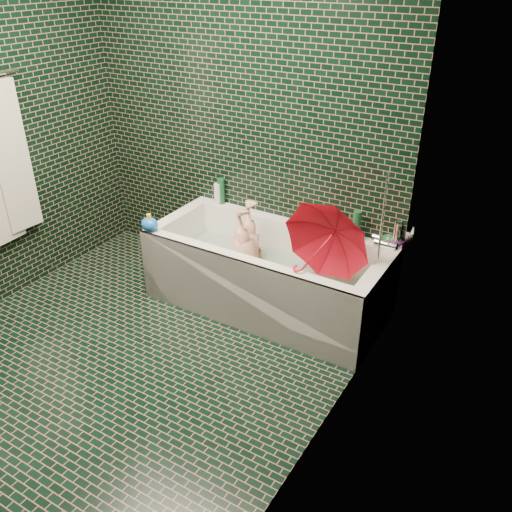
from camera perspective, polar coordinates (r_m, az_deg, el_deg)
The scene contains 18 objects.
floor at distance 3.64m, azimuth -13.37°, elevation -10.65°, with size 2.80×2.80×0.00m, color black.
wall_back at distance 4.05m, azimuth -1.57°, elevation 14.34°, with size 2.80×2.80×0.00m, color black.
wall_right at distance 2.31m, azimuth 7.14°, elevation 2.30°, with size 2.80×2.80×0.00m, color black.
bathtub at distance 3.94m, azimuth 1.11°, elevation -2.63°, with size 1.70×0.75×0.55m.
bath_mat at distance 3.98m, azimuth 1.23°, elevation -3.20°, with size 1.35×0.47×0.01m, color green.
water at distance 3.90m, azimuth 1.25°, elevation -1.41°, with size 1.48×0.53×0.00m, color silver.
faucet at distance 3.39m, azimuth 13.28°, elevation 1.84°, with size 0.18×0.19×0.55m.
child at distance 3.97m, azimuth -0.78°, elevation -0.68°, with size 0.33×0.21×0.90m, color #E09E8C.
umbrella at distance 3.52m, azimuth 6.67°, elevation 0.67°, with size 0.58×0.58×0.51m, color red.
soap_bottle_a at distance 3.78m, azimuth 14.22°, elevation 0.87°, with size 0.11×0.11×0.28m, color white.
soap_bottle_b at distance 3.76m, azimuth 13.84°, elevation 0.76°, with size 0.08×0.08×0.18m, color #5E1F77.
soap_bottle_c at distance 3.80m, azimuth 13.90°, elevation 1.08°, with size 0.14×0.14×0.18m, color #144927.
bottle_right_tall at distance 3.78m, azimuth 10.52°, elevation 3.14°, with size 0.06×0.06×0.22m, color #144927.
bottle_right_pump at distance 3.75m, azimuth 14.59°, elevation 2.18°, with size 0.05×0.05×0.18m, color silver.
bottle_left_tall at distance 4.31m, azimuth -3.70°, elevation 6.83°, with size 0.06×0.06×0.21m, color #144927.
bottle_left_short at distance 4.30m, azimuth -4.08°, elevation 6.53°, with size 0.05×0.05×0.17m, color white.
rubber_duck at distance 3.86m, azimuth 9.64°, elevation 2.73°, with size 0.12×0.10×0.10m.
bath_toy at distance 3.94m, azimuth -11.14°, elevation 3.35°, with size 0.15×0.13×0.13m.
Camera 1 is at (2.11, -1.90, 2.28)m, focal length 38.00 mm.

